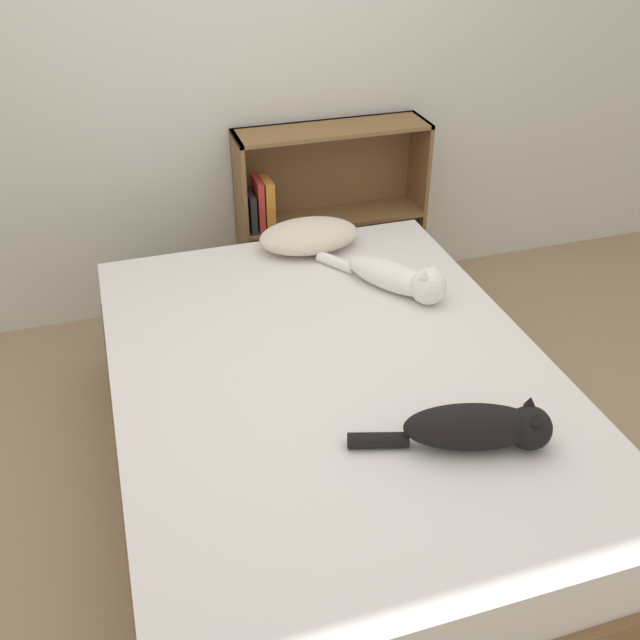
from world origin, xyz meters
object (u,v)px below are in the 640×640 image
(cat_light, at_px, (400,278))
(bookshelf, at_px, (323,212))
(bed, at_px, (333,428))
(pillow, at_px, (309,236))
(cat_dark, at_px, (481,428))

(cat_light, xyz_separation_m, bookshelf, (-0.02, 0.98, -0.14))
(bed, height_order, pillow, pillow)
(pillow, xyz_separation_m, cat_dark, (0.13, -1.37, 0.01))
(pillow, distance_m, cat_light, 0.53)
(pillow, distance_m, bookshelf, 0.58)
(pillow, xyz_separation_m, cat_light, (0.25, -0.47, -0.00))
(cat_dark, xyz_separation_m, bookshelf, (0.10, 1.89, -0.15))
(cat_dark, bearing_deg, pillow, 111.63)
(cat_light, relative_size, bookshelf, 0.56)
(bed, bearing_deg, cat_light, 44.23)
(pillow, relative_size, cat_dark, 0.76)
(cat_dark, bearing_deg, bed, 137.24)
(cat_light, bearing_deg, bookshelf, 146.64)
(bookshelf, bearing_deg, cat_dark, -93.13)
(bed, relative_size, cat_dark, 3.50)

